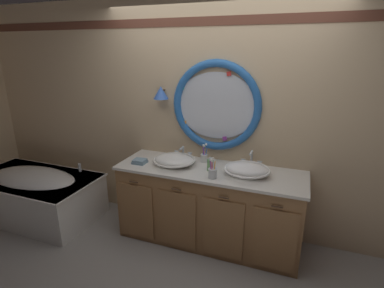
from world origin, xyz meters
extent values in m
plane|color=gray|center=(0.00, 0.00, 0.00)|extent=(14.00, 14.00, 0.00)
cube|color=#D6B78E|center=(0.00, 0.59, 1.30)|extent=(6.40, 0.08, 2.60)
cube|color=brown|center=(0.00, 0.55, 2.32)|extent=(6.27, 0.01, 0.09)
ellipsoid|color=silver|center=(0.02, 0.54, 1.47)|extent=(0.90, 0.02, 0.72)
torus|color=#2866B7|center=(0.02, 0.53, 1.47)|extent=(0.98, 0.08, 0.98)
cube|color=yellow|center=(0.47, 0.52, 1.48)|extent=(0.05, 0.01, 0.05)
cube|color=red|center=(0.15, 0.52, 1.81)|extent=(0.05, 0.01, 0.05)
cube|color=teal|center=(-0.37, 0.52, 1.65)|extent=(0.05, 0.01, 0.05)
cube|color=orange|center=(-0.35, 0.52, 1.25)|extent=(0.05, 0.01, 0.05)
cube|color=purple|center=(0.13, 0.52, 1.12)|extent=(0.05, 0.01, 0.05)
cylinder|color=#4C3823|center=(-0.60, 0.51, 1.61)|extent=(0.02, 0.09, 0.02)
cone|color=blue|center=(-0.60, 0.46, 1.59)|extent=(0.17, 0.17, 0.14)
cube|color=olive|center=(0.05, 0.24, 0.41)|extent=(1.94, 0.61, 0.82)
cube|color=silver|center=(0.05, 0.24, 0.84)|extent=(1.98, 0.65, 0.03)
cube|color=silver|center=(0.05, 0.54, 0.76)|extent=(1.94, 0.02, 0.11)
cube|color=olive|center=(-0.68, -0.07, 0.37)|extent=(0.41, 0.02, 0.63)
cylinder|color=#422D1E|center=(-0.68, -0.08, 0.72)|extent=(0.10, 0.01, 0.01)
cube|color=olive|center=(-0.19, -0.07, 0.37)|extent=(0.41, 0.02, 0.63)
cylinder|color=#422D1E|center=(-0.19, -0.08, 0.72)|extent=(0.10, 0.01, 0.01)
cube|color=olive|center=(0.29, -0.07, 0.37)|extent=(0.41, 0.02, 0.63)
cylinder|color=#422D1E|center=(0.29, -0.08, 0.72)|extent=(0.10, 0.01, 0.01)
cube|color=olive|center=(0.78, -0.07, 0.37)|extent=(0.41, 0.02, 0.63)
cylinder|color=#422D1E|center=(0.78, -0.08, 0.72)|extent=(0.10, 0.01, 0.01)
cube|color=white|center=(-2.17, -0.05, 0.26)|extent=(1.58, 0.84, 0.53)
ellipsoid|color=white|center=(-2.17, -0.05, 0.48)|extent=(1.29, 0.66, 0.28)
cube|color=white|center=(-2.17, -0.05, 0.52)|extent=(1.61, 0.87, 0.02)
cylinder|color=silver|center=(-1.74, 0.31, 0.58)|extent=(0.04, 0.04, 0.11)
cylinder|color=silver|center=(-2.17, -0.05, 0.48)|extent=(0.04, 0.04, 0.01)
ellipsoid|color=white|center=(-0.35, 0.21, 0.91)|extent=(0.44, 0.34, 0.12)
torus|color=white|center=(-0.35, 0.21, 0.91)|extent=(0.46, 0.46, 0.02)
cylinder|color=silver|center=(-0.35, 0.21, 0.91)|extent=(0.03, 0.03, 0.01)
ellipsoid|color=white|center=(0.44, 0.21, 0.92)|extent=(0.44, 0.29, 0.13)
torus|color=white|center=(0.44, 0.21, 0.92)|extent=(0.46, 0.46, 0.02)
cylinder|color=silver|center=(0.44, 0.21, 0.92)|extent=(0.03, 0.03, 0.01)
cylinder|color=silver|center=(-0.35, 0.48, 0.86)|extent=(0.05, 0.05, 0.02)
cylinder|color=silver|center=(-0.35, 0.48, 0.93)|extent=(0.02, 0.02, 0.10)
sphere|color=silver|center=(-0.35, 0.48, 0.98)|extent=(0.03, 0.03, 0.03)
cylinder|color=silver|center=(-0.35, 0.42, 0.98)|extent=(0.02, 0.11, 0.02)
cylinder|color=silver|center=(-0.43, 0.48, 0.88)|extent=(0.04, 0.04, 0.06)
cylinder|color=silver|center=(-0.26, 0.48, 0.88)|extent=(0.04, 0.04, 0.06)
cube|color=silver|center=(-0.43, 0.48, 0.92)|extent=(0.05, 0.01, 0.01)
cube|color=silver|center=(-0.26, 0.48, 0.92)|extent=(0.05, 0.01, 0.01)
cylinder|color=silver|center=(0.44, 0.48, 0.86)|extent=(0.05, 0.05, 0.02)
cylinder|color=silver|center=(0.44, 0.48, 0.95)|extent=(0.02, 0.02, 0.15)
sphere|color=silver|center=(0.44, 0.48, 1.02)|extent=(0.03, 0.03, 0.03)
cylinder|color=silver|center=(0.44, 0.42, 1.02)|extent=(0.02, 0.11, 0.02)
cylinder|color=silver|center=(0.35, 0.48, 0.88)|extent=(0.04, 0.04, 0.06)
cylinder|color=silver|center=(0.53, 0.48, 0.88)|extent=(0.04, 0.04, 0.06)
cube|color=silver|center=(0.35, 0.48, 0.92)|extent=(0.05, 0.01, 0.01)
cube|color=silver|center=(0.53, 0.48, 0.92)|extent=(0.05, 0.01, 0.01)
cylinder|color=white|center=(-0.07, 0.41, 0.90)|extent=(0.08, 0.08, 0.09)
torus|color=white|center=(-0.07, 0.41, 0.94)|extent=(0.08, 0.08, 0.01)
cylinder|color=blue|center=(-0.05, 0.42, 0.96)|extent=(0.04, 0.02, 0.18)
cube|color=white|center=(-0.05, 0.42, 1.06)|extent=(0.02, 0.02, 0.02)
cylinder|color=pink|center=(-0.07, 0.43, 0.94)|extent=(0.02, 0.02, 0.15)
cube|color=white|center=(-0.07, 0.43, 1.03)|extent=(0.02, 0.02, 0.02)
cylinder|color=blue|center=(-0.08, 0.41, 0.95)|extent=(0.03, 0.03, 0.17)
cube|color=white|center=(-0.08, 0.41, 1.05)|extent=(0.03, 0.02, 0.03)
cylinder|color=purple|center=(-0.07, 0.40, 0.95)|extent=(0.04, 0.02, 0.17)
cube|color=white|center=(-0.07, 0.40, 1.05)|extent=(0.02, 0.02, 0.02)
cylinder|color=silver|center=(0.14, 0.04, 0.90)|extent=(0.08, 0.08, 0.09)
torus|color=silver|center=(0.14, 0.04, 0.95)|extent=(0.09, 0.09, 0.01)
cylinder|color=orange|center=(0.16, 0.03, 0.95)|extent=(0.02, 0.03, 0.17)
cube|color=white|center=(0.16, 0.03, 1.04)|extent=(0.02, 0.02, 0.02)
cylinder|color=pink|center=(0.14, 0.06, 0.95)|extent=(0.03, 0.01, 0.17)
cube|color=white|center=(0.14, 0.06, 1.05)|extent=(0.02, 0.02, 0.02)
cylinder|color=purple|center=(0.12, 0.04, 0.95)|extent=(0.02, 0.02, 0.17)
cube|color=white|center=(0.12, 0.04, 1.04)|extent=(0.02, 0.02, 0.02)
cylinder|color=pink|center=(0.14, 0.02, 0.95)|extent=(0.03, 0.04, 0.16)
cube|color=white|center=(0.14, 0.02, 1.04)|extent=(0.03, 0.02, 0.03)
cylinder|color=#6BAD66|center=(0.06, 0.21, 0.91)|extent=(0.07, 0.07, 0.12)
cylinder|color=silver|center=(0.06, 0.21, 0.98)|extent=(0.04, 0.04, 0.02)
cylinder|color=silver|center=(0.06, 0.19, 0.99)|extent=(0.01, 0.04, 0.01)
cube|color=#7593A8|center=(-0.72, 0.13, 0.86)|extent=(0.15, 0.13, 0.02)
cube|color=#7593A8|center=(-0.72, 0.13, 0.89)|extent=(0.14, 0.12, 0.02)
camera|label=1|loc=(0.89, -2.51, 2.05)|focal=27.63mm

